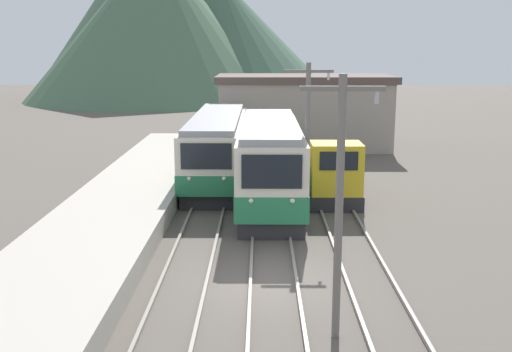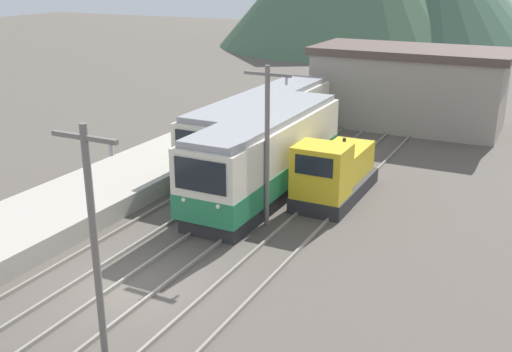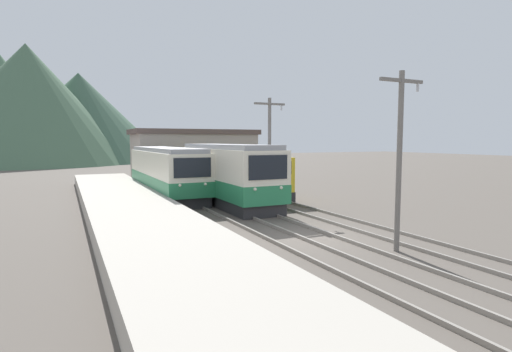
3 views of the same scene
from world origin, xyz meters
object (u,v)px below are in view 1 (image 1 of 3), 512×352
Objects in this scene: catenary_mast_near at (340,199)px; catenary_mast_mid at (308,137)px; commuter_train_left at (218,149)px; shunting_locomotive at (331,174)px; commuter_train_center at (269,166)px.

catenary_mast_mid is at bearing 90.00° from catenary_mast_near.
shunting_locomotive is at bearing -36.78° from commuter_train_left.
commuter_train_center is 1.78× the size of catenary_mast_mid.
commuter_train_center is at bearing -163.49° from shunting_locomotive.
catenary_mast_near reaches higher than shunting_locomotive.
catenary_mast_near is (-1.49, -14.22, 2.42)m from shunting_locomotive.
catenary_mast_mid is (4.31, -8.33, 1.95)m from commuter_train_left.
commuter_train_left is 5.93m from commuter_train_center.
shunting_locomotive is 14.50m from catenary_mast_near.
catenary_mast_near is (4.31, -18.55, 1.95)m from commuter_train_left.
catenary_mast_near reaches higher than commuter_train_center.
commuter_train_center is at bearing 96.46° from catenary_mast_near.
catenary_mast_mid is (1.51, -3.11, 1.83)m from commuter_train_center.
commuter_train_center is at bearing -61.81° from commuter_train_left.
commuter_train_left is 1.17× the size of commuter_train_center.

